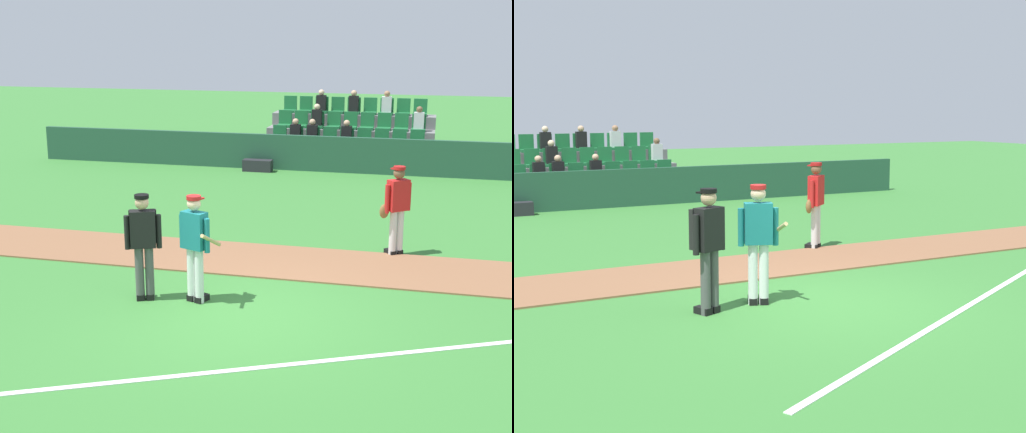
# 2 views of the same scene
# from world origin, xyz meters

# --- Properties ---
(ground_plane) EXTENTS (80.00, 80.00, 0.00)m
(ground_plane) POSITION_xyz_m (0.00, 0.00, 0.00)
(ground_plane) COLOR #387A33
(infield_dirt_path) EXTENTS (28.00, 1.98, 0.03)m
(infield_dirt_path) POSITION_xyz_m (0.00, 2.73, 0.01)
(infield_dirt_path) COLOR brown
(infield_dirt_path) RESTS_ON ground
(foul_line_chalk) EXTENTS (10.75, 5.51, 0.01)m
(foul_line_chalk) POSITION_xyz_m (3.00, -0.50, 0.01)
(foul_line_chalk) COLOR white
(foul_line_chalk) RESTS_ON ground
(dugout_fence) EXTENTS (20.00, 0.16, 1.10)m
(dugout_fence) POSITION_xyz_m (0.00, 11.84, 0.55)
(dugout_fence) COLOR #234C38
(dugout_fence) RESTS_ON ground
(stadium_bleachers) EXTENTS (5.55, 2.95, 2.30)m
(stadium_bleachers) POSITION_xyz_m (-0.01, 13.71, 0.63)
(stadium_bleachers) COLOR slate
(stadium_bleachers) RESTS_ON ground
(batter_teal_jersey) EXTENTS (0.60, 0.80, 1.76)m
(batter_teal_jersey) POSITION_xyz_m (-0.82, 0.41, 0.97)
(batter_teal_jersey) COLOR white
(batter_teal_jersey) RESTS_ON ground
(umpire_home_plate) EXTENTS (0.55, 0.42, 1.76)m
(umpire_home_plate) POSITION_xyz_m (-1.66, 0.30, 1.00)
(umpire_home_plate) COLOR #4C4C4C
(umpire_home_plate) RESTS_ON ground
(runner_red_jersey) EXTENTS (0.59, 0.48, 1.76)m
(runner_red_jersey) POSITION_xyz_m (2.13, 3.72, 0.96)
(runner_red_jersey) COLOR silver
(runner_red_jersey) RESTS_ON ground
(equipment_bag) EXTENTS (0.90, 0.36, 0.36)m
(equipment_bag) POSITION_xyz_m (-2.55, 11.39, 0.18)
(equipment_bag) COLOR #232328
(equipment_bag) RESTS_ON ground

